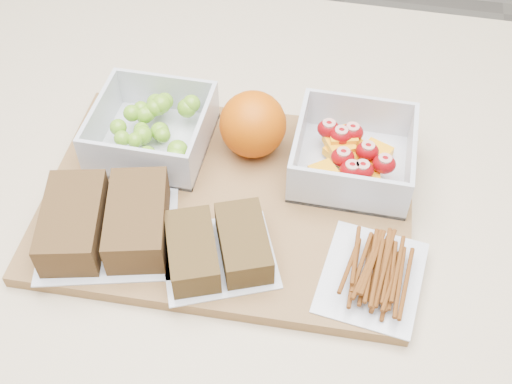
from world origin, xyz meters
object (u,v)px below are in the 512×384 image
cutting_board (228,200)px  fruit_container (352,156)px  grape_container (155,129)px  sandwich_bag_center (218,248)px  orange (253,124)px  pretzel_bag (373,270)px  sandwich_bag_left (106,222)px

cutting_board → fruit_container: 0.15m
grape_container → sandwich_bag_center: grape_container is taller
grape_container → orange: (0.12, 0.02, 0.02)m
fruit_container → cutting_board: bearing=-151.9°
cutting_board → orange: 0.10m
grape_container → fruit_container: size_ratio=0.99×
grape_container → sandwich_bag_center: bearing=-52.6°
orange → pretzel_bag: (0.16, -0.16, -0.03)m
sandwich_bag_center → fruit_container: bearing=51.9°
cutting_board → sandwich_bag_center: size_ratio=2.82×
grape_container → pretzel_bag: 0.31m
cutting_board → pretzel_bag: 0.19m
cutting_board → sandwich_bag_left: size_ratio=2.39×
fruit_container → orange: 0.12m
orange → sandwich_bag_center: size_ratio=0.54×
sandwich_bag_left → sandwich_bag_center: sandwich_bag_left is taller
fruit_container → sandwich_bag_center: fruit_container is taller
pretzel_bag → sandwich_bag_center: bearing=-177.4°
sandwich_bag_left → fruit_container: bearing=31.4°
pretzel_bag → orange: bearing=134.9°
sandwich_bag_left → sandwich_bag_center: bearing=-2.7°
grape_container → fruit_container: 0.24m
grape_container → pretzel_bag: (0.28, -0.15, -0.01)m
grape_container → pretzel_bag: size_ratio=1.01×
fruit_container → sandwich_bag_left: size_ratio=0.77×
sandwich_bag_left → cutting_board: bearing=34.9°
orange → sandwich_bag_center: 0.17m
sandwich_bag_center → orange: bearing=89.3°
grape_container → orange: orange is taller
cutting_board → grape_container: 0.13m
orange → sandwich_bag_left: 0.21m
cutting_board → sandwich_bag_center: 0.09m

